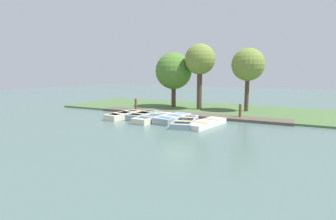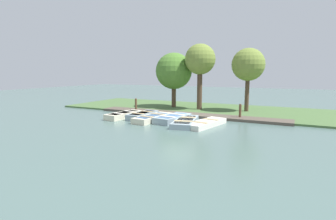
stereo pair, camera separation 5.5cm
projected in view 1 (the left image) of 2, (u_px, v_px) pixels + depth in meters
name	position (u px, v px, depth m)	size (l,w,h in m)	color
ground_plane	(178.00, 119.00, 18.08)	(80.00, 80.00, 0.00)	#4C6660
shore_bank	(202.00, 109.00, 22.51)	(8.00, 24.00, 0.13)	#476638
dock_walkway	(187.00, 115.00, 19.38)	(1.50, 14.44, 0.18)	#51473D
rowboat_0	(124.00, 115.00, 18.52)	(3.07, 1.22, 0.41)	beige
rowboat_1	(143.00, 115.00, 18.36)	(2.82, 1.02, 0.42)	#8C9EA8
rowboat_2	(153.00, 118.00, 17.34)	(3.39, 1.39, 0.40)	beige
rowboat_3	(173.00, 118.00, 17.11)	(3.10, 1.57, 0.43)	#8C9EA8
rowboat_4	(185.00, 122.00, 16.19)	(3.71, 1.93, 0.35)	#8C9EA8
rowboat_5	(206.00, 123.00, 15.68)	(3.47, 1.76, 0.34)	silver
mooring_post_near	(136.00, 105.00, 21.41)	(0.17, 0.17, 1.10)	brown
mooring_post_far	(240.00, 112.00, 17.73)	(0.17, 0.17, 1.10)	brown
park_tree_far_left	(174.00, 71.00, 22.94)	(3.18, 3.18, 4.90)	#4C3828
park_tree_left	(200.00, 60.00, 21.34)	(2.50, 2.50, 5.50)	#4C3828
park_tree_center	(248.00, 65.00, 20.34)	(2.54, 2.54, 5.06)	#4C3828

